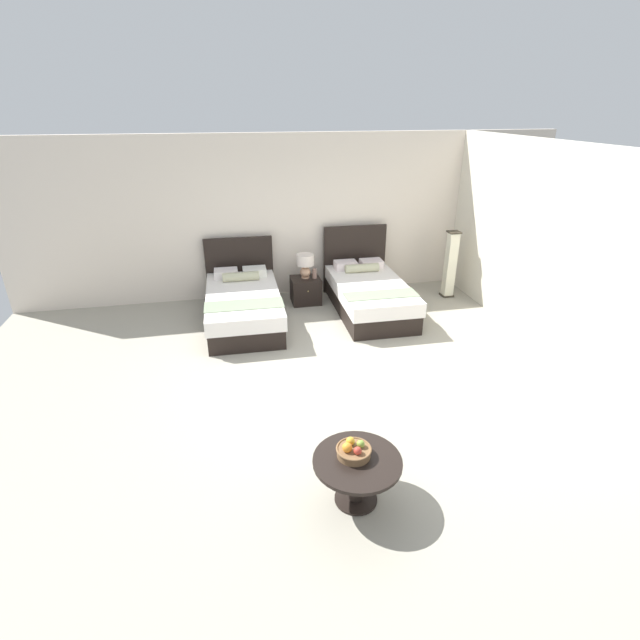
# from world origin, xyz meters

# --- Properties ---
(ground_plane) EXTENTS (10.05, 10.18, 0.02)m
(ground_plane) POSITION_xyz_m (0.00, 0.00, -0.01)
(ground_plane) COLOR #A19C8B
(wall_back) EXTENTS (10.05, 0.12, 2.89)m
(wall_back) POSITION_xyz_m (0.00, 3.29, 1.45)
(wall_back) COLOR silver
(wall_back) RESTS_ON ground
(wall_side_right) EXTENTS (0.12, 5.78, 2.89)m
(wall_side_right) POSITION_xyz_m (3.22, 0.40, 1.45)
(wall_side_right) COLOR silver
(wall_side_right) RESTS_ON ground
(bed_near_window) EXTENTS (1.23, 2.24, 1.16)m
(bed_near_window) POSITION_xyz_m (-1.08, 2.11, 0.30)
(bed_near_window) COLOR black
(bed_near_window) RESTS_ON ground
(bed_near_corner) EXTENTS (1.21, 2.20, 1.27)m
(bed_near_corner) POSITION_xyz_m (1.09, 2.11, 0.31)
(bed_near_corner) COLOR black
(bed_near_corner) RESTS_ON ground
(nightstand) EXTENTS (0.52, 0.49, 0.47)m
(nightstand) POSITION_xyz_m (0.08, 2.69, 0.23)
(nightstand) COLOR black
(nightstand) RESTS_ON ground
(table_lamp) EXTENTS (0.31, 0.31, 0.43)m
(table_lamp) POSITION_xyz_m (0.08, 2.71, 0.74)
(table_lamp) COLOR tan
(table_lamp) RESTS_ON nightstand
(vase) EXTENTS (0.08, 0.08, 0.18)m
(vase) POSITION_xyz_m (0.23, 2.65, 0.56)
(vase) COLOR #947063
(vase) RESTS_ON nightstand
(coffee_table) EXTENTS (0.80, 0.80, 0.47)m
(coffee_table) POSITION_xyz_m (-0.32, -2.07, 0.35)
(coffee_table) COLOR black
(coffee_table) RESTS_ON ground
(fruit_bowl) EXTENTS (0.32, 0.32, 0.16)m
(fruit_bowl) POSITION_xyz_m (-0.34, -2.02, 0.53)
(fruit_bowl) COLOR brown
(fruit_bowl) RESTS_ON coffee_table
(floor_lamp_corner) EXTENTS (0.21, 0.21, 1.24)m
(floor_lamp_corner) POSITION_xyz_m (2.76, 2.45, 0.62)
(floor_lamp_corner) COLOR #342E23
(floor_lamp_corner) RESTS_ON ground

